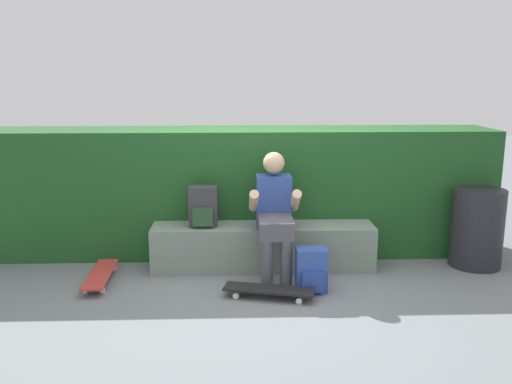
{
  "coord_description": "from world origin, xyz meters",
  "views": [
    {
      "loc": [
        -0.26,
        -4.85,
        1.95
      ],
      "look_at": [
        -0.07,
        0.32,
        0.81
      ],
      "focal_mm": 38.02,
      "sensor_mm": 36.0,
      "label": 1
    }
  ],
  "objects_px": {
    "backpack_on_bench": "(203,207)",
    "backpack_on_ground": "(312,270)",
    "person_skater": "(275,211)",
    "skateboard_near_person": "(269,290)",
    "bench_main": "(263,246)",
    "trash_bin": "(477,228)",
    "skateboard_beside_bench": "(100,275)"
  },
  "relations": [
    {
      "from": "skateboard_near_person",
      "to": "backpack_on_bench",
      "type": "relative_size",
      "value": 2.06
    },
    {
      "from": "person_skater",
      "to": "trash_bin",
      "type": "height_order",
      "value": "person_skater"
    },
    {
      "from": "person_skater",
      "to": "backpack_on_bench",
      "type": "height_order",
      "value": "person_skater"
    },
    {
      "from": "skateboard_near_person",
      "to": "skateboard_beside_bench",
      "type": "relative_size",
      "value": 1.02
    },
    {
      "from": "bench_main",
      "to": "skateboard_beside_bench",
      "type": "bearing_deg",
      "value": -167.52
    },
    {
      "from": "trash_bin",
      "to": "backpack_on_bench",
      "type": "bearing_deg",
      "value": 179.84
    },
    {
      "from": "bench_main",
      "to": "person_skater",
      "type": "relative_size",
      "value": 1.86
    },
    {
      "from": "skateboard_near_person",
      "to": "backpack_on_bench",
      "type": "height_order",
      "value": "backpack_on_bench"
    },
    {
      "from": "backpack_on_bench",
      "to": "trash_bin",
      "type": "xyz_separation_m",
      "value": [
        2.79,
        -0.01,
        -0.24
      ]
    },
    {
      "from": "person_skater",
      "to": "skateboard_near_person",
      "type": "relative_size",
      "value": 1.46
    },
    {
      "from": "skateboard_beside_bench",
      "to": "backpack_on_ground",
      "type": "height_order",
      "value": "backpack_on_ground"
    },
    {
      "from": "bench_main",
      "to": "skateboard_beside_bench",
      "type": "height_order",
      "value": "bench_main"
    },
    {
      "from": "skateboard_beside_bench",
      "to": "backpack_on_bench",
      "type": "height_order",
      "value": "backpack_on_bench"
    },
    {
      "from": "bench_main",
      "to": "backpack_on_ground",
      "type": "xyz_separation_m",
      "value": [
        0.41,
        -0.62,
        -0.03
      ]
    },
    {
      "from": "person_skater",
      "to": "trash_bin",
      "type": "relative_size",
      "value": 1.49
    },
    {
      "from": "skateboard_beside_bench",
      "to": "bench_main",
      "type": "bearing_deg",
      "value": 12.48
    },
    {
      "from": "backpack_on_bench",
      "to": "backpack_on_ground",
      "type": "relative_size",
      "value": 1.0
    },
    {
      "from": "person_skater",
      "to": "trash_bin",
      "type": "bearing_deg",
      "value": 5.31
    },
    {
      "from": "backpack_on_ground",
      "to": "trash_bin",
      "type": "xyz_separation_m",
      "value": [
        1.78,
        0.6,
        0.21
      ]
    },
    {
      "from": "backpack_on_ground",
      "to": "trash_bin",
      "type": "relative_size",
      "value": 0.5
    },
    {
      "from": "trash_bin",
      "to": "skateboard_near_person",
      "type": "bearing_deg",
      "value": -160.88
    },
    {
      "from": "skateboard_near_person",
      "to": "person_skater",
      "type": "bearing_deg",
      "value": 81.24
    },
    {
      "from": "backpack_on_ground",
      "to": "bench_main",
      "type": "bearing_deg",
      "value": 123.6
    },
    {
      "from": "person_skater",
      "to": "backpack_on_bench",
      "type": "distance_m",
      "value": 0.73
    },
    {
      "from": "bench_main",
      "to": "skateboard_near_person",
      "type": "xyz_separation_m",
      "value": [
        0.01,
        -0.77,
        -0.15
      ]
    },
    {
      "from": "trash_bin",
      "to": "person_skater",
      "type": "bearing_deg",
      "value": -174.69
    },
    {
      "from": "backpack_on_ground",
      "to": "skateboard_beside_bench",
      "type": "bearing_deg",
      "value": 172.1
    },
    {
      "from": "person_skater",
      "to": "backpack_on_bench",
      "type": "xyz_separation_m",
      "value": [
        -0.7,
        0.2,
        -0.0
      ]
    },
    {
      "from": "bench_main",
      "to": "trash_bin",
      "type": "bearing_deg",
      "value": -0.45
    },
    {
      "from": "bench_main",
      "to": "person_skater",
      "type": "bearing_deg",
      "value": -64.83
    },
    {
      "from": "bench_main",
      "to": "skateboard_beside_bench",
      "type": "distance_m",
      "value": 1.61
    },
    {
      "from": "bench_main",
      "to": "trash_bin",
      "type": "distance_m",
      "value": 2.2
    }
  ]
}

